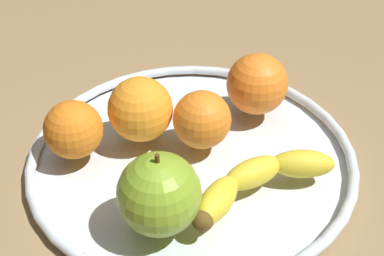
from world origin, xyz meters
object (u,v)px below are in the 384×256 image
at_px(apple, 159,194).
at_px(orange_front_right, 140,109).
at_px(orange_front_left, 204,121).
at_px(fruit_bowl, 192,154).
at_px(banana, 256,180).
at_px(orange_back_right, 260,85).
at_px(orange_center, 73,130).

xyz_separation_m(apple, orange_front_right, (-0.08, -0.12, -0.00)).
height_order(orange_front_right, orange_front_left, orange_front_right).
distance_m(fruit_bowl, orange_front_left, 0.05).
height_order(banana, orange_front_left, orange_front_left).
distance_m(apple, orange_front_right, 0.14).
height_order(orange_back_right, orange_center, orange_back_right).
xyz_separation_m(fruit_bowl, orange_center, (0.10, -0.09, 0.04)).
xyz_separation_m(orange_back_right, orange_center, (0.21, -0.09, -0.01)).
relative_size(banana, orange_front_left, 2.71).
relative_size(orange_front_left, orange_back_right, 0.88).
bearing_deg(banana, orange_center, -47.32).
bearing_deg(fruit_bowl, orange_back_right, 177.94).
relative_size(orange_front_right, orange_front_left, 1.13).
xyz_separation_m(orange_front_left, orange_back_right, (-0.10, 0.00, 0.00)).
bearing_deg(banana, orange_back_right, -126.43).
bearing_deg(fruit_bowl, orange_front_left, 168.31).
xyz_separation_m(orange_front_right, orange_center, (0.07, -0.03, -0.00)).
bearing_deg(banana, apple, -5.09).
bearing_deg(orange_center, orange_front_left, 141.85).
xyz_separation_m(banana, orange_front_right, (0.03, -0.16, 0.02)).
relative_size(fruit_bowl, orange_front_right, 5.01).
xyz_separation_m(apple, orange_center, (-0.00, -0.15, -0.01)).
relative_size(orange_back_right, orange_center, 1.16).
bearing_deg(apple, fruit_bowl, -149.26).
distance_m(orange_front_left, orange_back_right, 0.10).
distance_m(fruit_bowl, apple, 0.13).
bearing_deg(orange_front_left, apple, 25.94).
xyz_separation_m(fruit_bowl, orange_front_left, (-0.02, 0.00, 0.04)).
height_order(fruit_bowl, orange_back_right, orange_back_right).
bearing_deg(orange_front_left, orange_center, -38.15).
bearing_deg(apple, orange_center, -90.91).
relative_size(banana, orange_center, 2.76).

